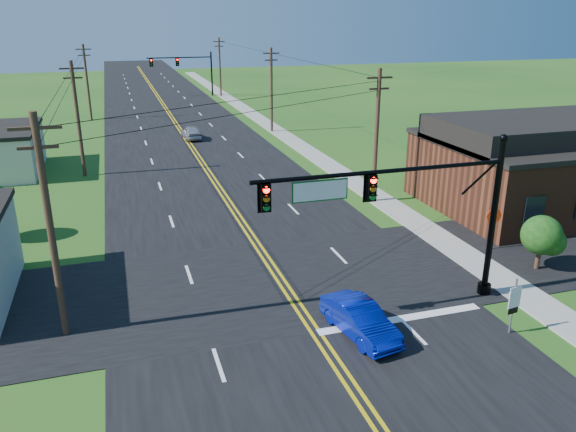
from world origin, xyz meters
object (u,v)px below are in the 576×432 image
object	(u,v)px
route_sign	(514,302)
stop_sign	(493,220)
blue_car	(360,320)
signal_mast_main	(404,206)
signal_mast_far	(184,67)

from	to	relation	value
route_sign	stop_sign	world-z (taller)	route_sign
blue_car	stop_sign	size ratio (longest dim) A/B	1.69
blue_car	stop_sign	bearing A→B (deg)	19.76
signal_mast_main	blue_car	xyz separation A→B (m)	(-2.52, -1.60, -4.07)
signal_mast_main	route_sign	size ratio (longest dim) A/B	4.60
signal_mast_main	stop_sign	bearing A→B (deg)	28.60
route_sign	blue_car	bearing A→B (deg)	154.91
signal_mast_main	blue_car	size ratio (longest dim) A/B	2.75
blue_car	stop_sign	distance (m)	12.05
stop_sign	signal_mast_far	bearing A→B (deg)	105.66
signal_mast_main	stop_sign	xyz separation A→B (m)	(7.92, 4.32, -3.01)
signal_mast_main	signal_mast_far	xyz separation A→B (m)	(0.10, 72.00, -0.20)
blue_car	route_sign	size ratio (longest dim) A/B	1.67
blue_car	stop_sign	xyz separation A→B (m)	(10.44, 5.91, 1.07)
signal_mast_far	signal_mast_main	bearing A→B (deg)	-90.08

